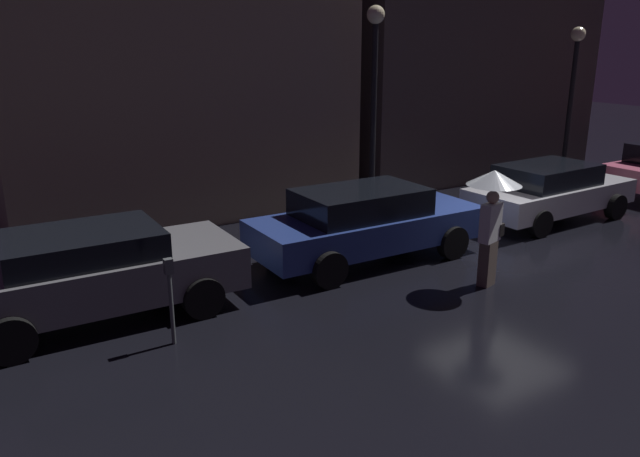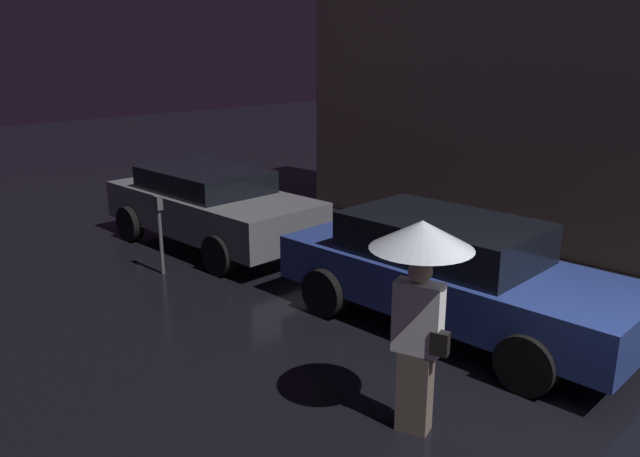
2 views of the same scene
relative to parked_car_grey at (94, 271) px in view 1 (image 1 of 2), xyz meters
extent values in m
plane|color=black|center=(7.72, -1.33, -0.77)|extent=(60.00, 60.00, 0.00)
cube|color=gray|center=(3.40, 5.17, 2.27)|extent=(8.42, 3.00, 6.08)
cube|color=#564C47|center=(12.71, 5.17, 2.87)|extent=(8.80, 3.00, 7.27)
cube|color=slate|center=(0.04, 0.00, -0.09)|extent=(4.44, 1.90, 0.69)
cube|color=black|center=(-0.14, 0.00, 0.46)|extent=(2.32, 1.64, 0.40)
cylinder|color=black|center=(1.40, 0.91, -0.44)|extent=(0.67, 0.22, 0.67)
cylinder|color=black|center=(1.40, -0.91, -0.44)|extent=(0.67, 0.22, 0.67)
cylinder|color=black|center=(-1.33, -0.91, -0.44)|extent=(0.67, 0.22, 0.67)
cube|color=navy|center=(5.19, -0.05, -0.13)|extent=(4.72, 1.81, 0.61)
cube|color=black|center=(5.00, -0.05, 0.43)|extent=(2.46, 1.57, 0.51)
cylinder|color=black|center=(6.65, 0.82, -0.43)|extent=(0.67, 0.22, 0.67)
cylinder|color=black|center=(6.65, -0.92, -0.43)|extent=(0.67, 0.22, 0.67)
cylinder|color=black|center=(3.74, 0.82, -0.43)|extent=(0.67, 0.22, 0.67)
cylinder|color=black|center=(3.74, -0.92, -0.43)|extent=(0.67, 0.22, 0.67)
cube|color=#B7B7BF|center=(10.63, -0.04, -0.18)|extent=(4.45, 1.86, 0.56)
cube|color=black|center=(10.45, -0.04, 0.35)|extent=(2.34, 1.59, 0.49)
cylinder|color=black|center=(11.99, 0.82, -0.46)|extent=(0.62, 0.22, 0.62)
cylinder|color=black|center=(11.99, -0.90, -0.46)|extent=(0.62, 0.22, 0.62)
cylinder|color=black|center=(9.26, 0.82, -0.46)|extent=(0.62, 0.22, 0.62)
cylinder|color=black|center=(9.26, -0.90, -0.46)|extent=(0.62, 0.22, 0.62)
cylinder|color=black|center=(14.57, 0.87, -0.47)|extent=(0.61, 0.22, 0.61)
cube|color=#66564C|center=(6.18, -2.28, -0.36)|extent=(0.35, 0.28, 0.82)
cube|color=white|center=(6.18, -2.28, 0.39)|extent=(0.48, 0.32, 0.68)
sphere|color=tan|center=(6.18, -2.28, 0.84)|extent=(0.22, 0.22, 0.22)
cylinder|color=black|center=(6.18, -2.28, 0.66)|extent=(0.02, 0.02, 0.80)
cone|color=silver|center=(6.18, -2.28, 1.18)|extent=(0.93, 0.93, 0.26)
cube|color=black|center=(6.42, -2.28, 0.22)|extent=(0.18, 0.14, 0.22)
cylinder|color=#4C5154|center=(0.70, -1.52, -0.23)|extent=(0.06, 0.06, 1.08)
cube|color=#4C5154|center=(0.70, -1.52, 0.42)|extent=(0.12, 0.10, 0.22)
cylinder|color=black|center=(7.13, 2.47, 1.49)|extent=(0.14, 0.14, 4.52)
sphere|color=#F9EAB7|center=(7.13, 2.47, 3.96)|extent=(0.42, 0.42, 0.42)
cylinder|color=black|center=(14.29, 2.42, 1.30)|extent=(0.14, 0.14, 4.13)
sphere|color=#F9EAB7|center=(14.29, 2.42, 3.57)|extent=(0.41, 0.41, 0.41)
camera|label=1|loc=(-1.78, -9.51, 3.43)|focal=35.00mm
camera|label=2|loc=(9.13, -6.70, 2.74)|focal=35.00mm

